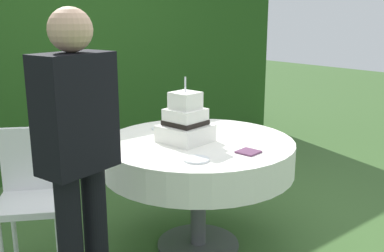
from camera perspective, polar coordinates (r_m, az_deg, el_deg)
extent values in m
plane|color=#3D602D|center=(3.24, 0.78, -14.85)|extent=(20.00, 20.00, 0.00)
cube|color=#234C19|center=(4.80, -17.07, 7.98)|extent=(5.83, 0.54, 2.21)
cylinder|color=#4C4C51|center=(3.24, 0.78, -14.69)|extent=(0.56, 0.56, 0.02)
cylinder|color=#4C4C51|center=(3.08, 0.80, -8.91)|extent=(0.11, 0.11, 0.73)
cylinder|color=brown|center=(2.95, 0.82, -2.15)|extent=(1.23, 1.23, 0.03)
cylinder|color=white|center=(2.98, 0.82, -3.74)|extent=(1.26, 1.26, 0.21)
cube|color=white|center=(2.91, -0.84, -0.93)|extent=(0.33, 0.33, 0.11)
cube|color=white|center=(2.89, -0.84, 1.15)|extent=(0.25, 0.25, 0.11)
cube|color=black|center=(2.90, -0.84, 0.47)|extent=(0.26, 0.26, 0.03)
cube|color=white|center=(2.86, -0.85, 3.26)|extent=(0.19, 0.19, 0.11)
sphere|color=#E04C8C|center=(3.04, -0.99, 1.30)|extent=(0.08, 0.08, 0.08)
cylinder|color=silver|center=(2.85, -0.86, 5.29)|extent=(0.01, 0.01, 0.10)
cylinder|color=white|center=(3.23, -4.20, -0.33)|extent=(0.11, 0.11, 0.01)
cylinder|color=white|center=(3.39, 1.04, 0.38)|extent=(0.10, 0.10, 0.01)
cylinder|color=white|center=(2.55, 0.55, -4.27)|extent=(0.15, 0.15, 0.01)
cube|color=#603856|center=(2.71, 7.16, -3.28)|extent=(0.14, 0.14, 0.01)
cylinder|color=white|center=(2.82, -16.46, -14.99)|extent=(0.03, 0.03, 0.45)
cylinder|color=white|center=(3.16, -21.63, -12.15)|extent=(0.03, 0.03, 0.45)
cylinder|color=white|center=(3.10, -15.73, -12.14)|extent=(0.03, 0.03, 0.45)
cube|color=white|center=(2.88, -19.61, -9.17)|extent=(0.55, 0.55, 0.04)
cube|color=white|center=(2.98, -19.35, -3.91)|extent=(0.36, 0.24, 0.40)
cylinder|color=black|center=(2.42, -12.01, -14.44)|extent=(0.12, 0.12, 0.85)
cube|color=black|center=(2.13, -14.56, 1.59)|extent=(0.40, 0.28, 0.55)
sphere|color=tan|center=(2.08, -15.21, 11.71)|extent=(0.20, 0.20, 0.20)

